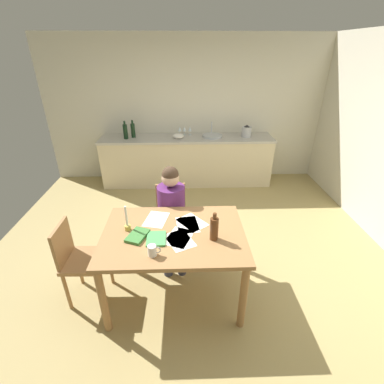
% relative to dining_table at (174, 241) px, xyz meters
% --- Properties ---
extents(ground_plane, '(5.20, 5.20, 0.04)m').
position_rel_dining_table_xyz_m(ground_plane, '(0.17, 0.54, -0.70)').
color(ground_plane, tan).
extents(wall_back, '(5.20, 0.12, 2.60)m').
position_rel_dining_table_xyz_m(wall_back, '(0.17, 3.14, 0.62)').
color(wall_back, beige).
rests_on(wall_back, ground).
extents(kitchen_counter, '(3.16, 0.64, 0.90)m').
position_rel_dining_table_xyz_m(kitchen_counter, '(0.17, 2.78, -0.22)').
color(kitchen_counter, beige).
rests_on(kitchen_counter, ground).
extents(dining_table, '(1.36, 0.97, 0.78)m').
position_rel_dining_table_xyz_m(dining_table, '(0.00, 0.00, 0.00)').
color(dining_table, '#9E7042').
rests_on(dining_table, ground).
extents(chair_at_table, '(0.43, 0.43, 0.89)m').
position_rel_dining_table_xyz_m(chair_at_table, '(-0.05, 0.73, -0.17)').
color(chair_at_table, '#9E7042').
rests_on(chair_at_table, ground).
extents(person_seated, '(0.35, 0.61, 1.19)m').
position_rel_dining_table_xyz_m(person_seated, '(-0.04, 0.58, 0.00)').
color(person_seated, '#592666').
rests_on(person_seated, ground).
extents(chair_side_empty, '(0.41, 0.41, 0.89)m').
position_rel_dining_table_xyz_m(chair_side_empty, '(-0.94, -0.01, -0.18)').
color(chair_side_empty, '#9E7042').
rests_on(chair_side_empty, ground).
extents(coffee_mug, '(0.11, 0.07, 0.10)m').
position_rel_dining_table_xyz_m(coffee_mug, '(-0.17, -0.32, 0.15)').
color(coffee_mug, white).
rests_on(coffee_mug, dining_table).
extents(candlestick, '(0.06, 0.06, 0.26)m').
position_rel_dining_table_xyz_m(candlestick, '(-0.44, 0.06, 0.18)').
color(candlestick, gold).
rests_on(candlestick, dining_table).
extents(book_magazine, '(0.23, 0.27, 0.03)m').
position_rel_dining_table_xyz_m(book_magazine, '(-0.33, -0.05, 0.12)').
color(book_magazine, '#3C7B37').
rests_on(book_magazine, dining_table).
extents(book_cookery, '(0.18, 0.22, 0.02)m').
position_rel_dining_table_xyz_m(book_cookery, '(-0.16, -0.10, 0.11)').
color(book_cookery, '#49A253').
rests_on(book_cookery, dining_table).
extents(paper_letter, '(0.35, 0.36, 0.00)m').
position_rel_dining_table_xyz_m(paper_letter, '(0.18, 0.17, 0.10)').
color(paper_letter, white).
rests_on(paper_letter, dining_table).
extents(paper_bill, '(0.27, 0.34, 0.00)m').
position_rel_dining_table_xyz_m(paper_bill, '(-0.18, 0.24, 0.10)').
color(paper_bill, white).
rests_on(paper_bill, dining_table).
extents(paper_envelope, '(0.32, 0.36, 0.00)m').
position_rel_dining_table_xyz_m(paper_envelope, '(0.06, -0.12, 0.10)').
color(paper_envelope, white).
rests_on(paper_envelope, dining_table).
extents(paper_receipt, '(0.25, 0.32, 0.00)m').
position_rel_dining_table_xyz_m(paper_receipt, '(0.14, 0.13, 0.10)').
color(paper_receipt, white).
rests_on(paper_receipt, dining_table).
extents(paper_notice, '(0.31, 0.35, 0.00)m').
position_rel_dining_table_xyz_m(paper_notice, '(0.05, -0.07, 0.10)').
color(paper_notice, white).
rests_on(paper_notice, dining_table).
extents(wine_bottle_on_table, '(0.08, 0.08, 0.28)m').
position_rel_dining_table_xyz_m(wine_bottle_on_table, '(0.38, -0.10, 0.22)').
color(wine_bottle_on_table, '#593319').
rests_on(wine_bottle_on_table, dining_table).
extents(sink_unit, '(0.36, 0.36, 0.24)m').
position_rel_dining_table_xyz_m(sink_unit, '(0.64, 2.78, 0.25)').
color(sink_unit, '#B2B7BC').
rests_on(sink_unit, kitchen_counter).
extents(bottle_oil, '(0.08, 0.08, 0.32)m').
position_rel_dining_table_xyz_m(bottle_oil, '(-0.92, 2.72, 0.36)').
color(bottle_oil, black).
rests_on(bottle_oil, kitchen_counter).
extents(bottle_vinegar, '(0.08, 0.08, 0.31)m').
position_rel_dining_table_xyz_m(bottle_vinegar, '(-0.80, 2.80, 0.36)').
color(bottle_vinegar, black).
rests_on(bottle_vinegar, kitchen_counter).
extents(mixing_bowl, '(0.19, 0.19, 0.09)m').
position_rel_dining_table_xyz_m(mixing_bowl, '(0.01, 2.70, 0.27)').
color(mixing_bowl, white).
rests_on(mixing_bowl, kitchen_counter).
extents(stovetop_kettle, '(0.18, 0.18, 0.22)m').
position_rel_dining_table_xyz_m(stovetop_kettle, '(1.26, 2.78, 0.32)').
color(stovetop_kettle, '#B7BABF').
rests_on(stovetop_kettle, kitchen_counter).
extents(wine_glass_near_sink, '(0.07, 0.07, 0.15)m').
position_rel_dining_table_xyz_m(wine_glass_near_sink, '(0.23, 2.93, 0.33)').
color(wine_glass_near_sink, silver).
rests_on(wine_glass_near_sink, kitchen_counter).
extents(wine_glass_by_kettle, '(0.07, 0.07, 0.15)m').
position_rel_dining_table_xyz_m(wine_glass_by_kettle, '(0.13, 2.93, 0.33)').
color(wine_glass_by_kettle, silver).
rests_on(wine_glass_by_kettle, kitchen_counter).
extents(wine_glass_back_left, '(0.07, 0.07, 0.15)m').
position_rel_dining_table_xyz_m(wine_glass_back_left, '(0.04, 2.93, 0.33)').
color(wine_glass_back_left, silver).
rests_on(wine_glass_back_left, kitchen_counter).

